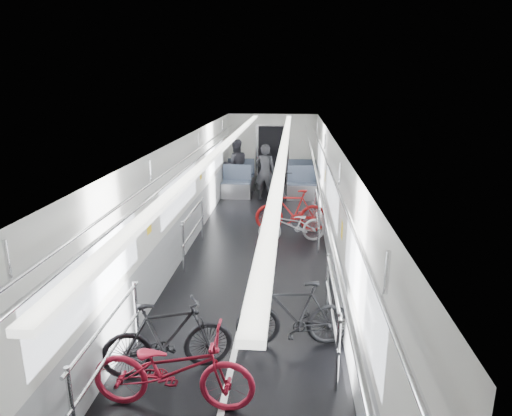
# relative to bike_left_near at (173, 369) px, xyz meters

# --- Properties ---
(car_shell) EXTENTS (3.02, 14.01, 2.41)m
(car_shell) POSITION_rel_bike_left_near_xyz_m (0.53, 6.10, 0.65)
(car_shell) COLOR black
(car_shell) RESTS_ON ground
(bike_left_near) EXTENTS (1.81, 0.64, 0.95)m
(bike_left_near) POSITION_rel_bike_left_near_xyz_m (0.00, 0.00, 0.00)
(bike_left_near) COLOR maroon
(bike_left_near) RESTS_ON floor
(bike_left_mid) EXTENTS (1.66, 0.95, 0.96)m
(bike_left_mid) POSITION_rel_bike_left_near_xyz_m (-0.22, 0.60, 0.01)
(bike_left_mid) COLOR black
(bike_left_mid) RESTS_ON floor
(bike_right_near) EXTENTS (1.60, 0.63, 0.94)m
(bike_right_near) POSITION_rel_bike_left_near_xyz_m (1.30, 1.33, -0.00)
(bike_right_near) COLOR black
(bike_right_near) RESTS_ON floor
(bike_right_mid) EXTENTS (1.60, 0.86, 0.80)m
(bike_right_mid) POSITION_rel_bike_left_near_xyz_m (1.26, 5.47, -0.08)
(bike_right_mid) COLOR silver
(bike_right_mid) RESTS_ON floor
(bike_right_far) EXTENTS (1.72, 0.53, 1.03)m
(bike_right_far) POSITION_rel_bike_left_near_xyz_m (1.23, 6.20, 0.04)
(bike_right_far) COLOR #A11313
(bike_right_far) RESTS_ON floor
(bike_aisle) EXTENTS (1.07, 1.89, 0.94)m
(bike_aisle) POSITION_rel_bike_left_near_xyz_m (0.80, 9.12, -0.00)
(bike_aisle) COLOR black
(bike_aisle) RESTS_ON floor
(person_standing) EXTENTS (0.68, 0.51, 1.69)m
(person_standing) POSITION_rel_bike_left_near_xyz_m (0.42, 9.12, 0.37)
(person_standing) COLOR black
(person_standing) RESTS_ON floor
(person_seated) EXTENTS (0.97, 0.85, 1.69)m
(person_seated) POSITION_rel_bike_left_near_xyz_m (-0.60, 10.19, 0.37)
(person_seated) COLOR #323139
(person_seated) RESTS_ON floor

